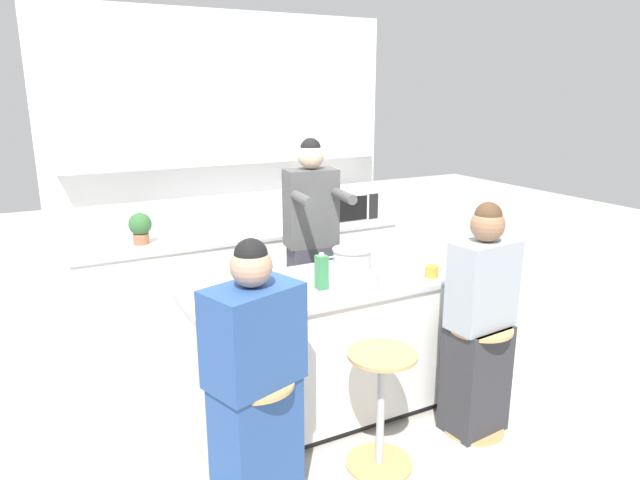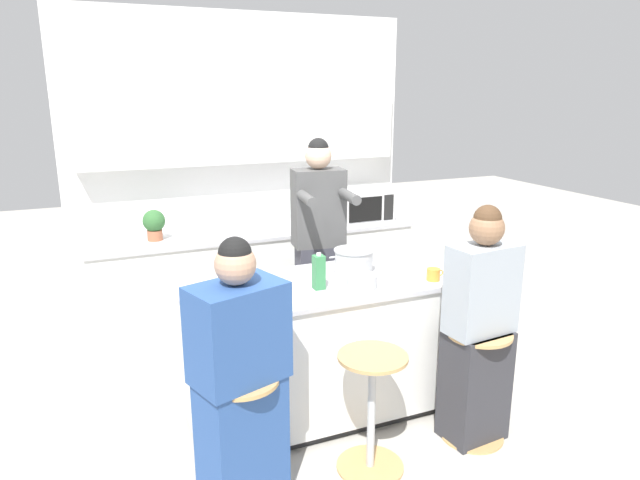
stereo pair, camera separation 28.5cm
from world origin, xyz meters
The scene contains 17 objects.
ground_plane centered at (0.00, 0.00, 0.00)m, with size 16.00×16.00×0.00m, color #B2ADA3.
wall_back centered at (0.00, 1.77, 1.54)m, with size 3.00×0.22×2.70m.
back_counter centered at (0.00, 1.49, 0.45)m, with size 2.79×0.59×0.89m.
kitchen_island centered at (0.00, 0.00, 0.46)m, with size 1.79×0.77×0.91m.
bar_stool_leftmost centered at (-0.72, -0.61, 0.39)m, with size 0.38×0.38×0.69m.
bar_stool_center centered at (0.00, -0.64, 0.39)m, with size 0.38×0.38×0.69m.
bar_stool_rightmost centered at (0.72, -0.63, 0.39)m, with size 0.38×0.38×0.69m.
person_cooking centered at (0.25, 0.70, 0.87)m, with size 0.44×0.58×1.73m.
person_wrapped_blanket centered at (-0.72, -0.61, 0.67)m, with size 0.51×0.41×1.42m.
person_seated_near centered at (0.72, -0.61, 0.67)m, with size 0.42×0.30×1.45m.
cooking_pot centered at (0.25, 0.10, 0.98)m, with size 0.35×0.26×0.16m.
fruit_bowl centered at (0.16, -0.18, 0.94)m, with size 0.19×0.19×0.08m.
coffee_cup_near centered at (0.64, -0.24, 0.94)m, with size 0.12×0.08×0.08m.
banana_bunch centered at (-0.59, -0.09, 0.93)m, with size 0.17×0.12×0.06m.
juice_carton centered at (-0.09, -0.11, 1.01)m, with size 0.06×0.06×0.22m.
microwave centered at (1.00, 1.45, 1.04)m, with size 0.52×0.34×0.29m.
potted_plant centered at (-0.84, 1.49, 1.03)m, with size 0.18×0.18×0.25m.
Camera 1 is at (-1.61, -2.97, 2.08)m, focal length 32.00 mm.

